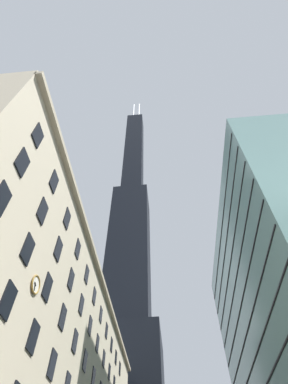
# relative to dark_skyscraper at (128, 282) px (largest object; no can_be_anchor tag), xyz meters

# --- Properties ---
(dark_skyscraper) EXTENTS (22.11, 22.11, 221.34)m
(dark_skyscraper) POSITION_rel_dark_skyscraper_xyz_m (0.00, 0.00, 0.00)
(dark_skyscraper) COLOR black
(dark_skyscraper) RESTS_ON ground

